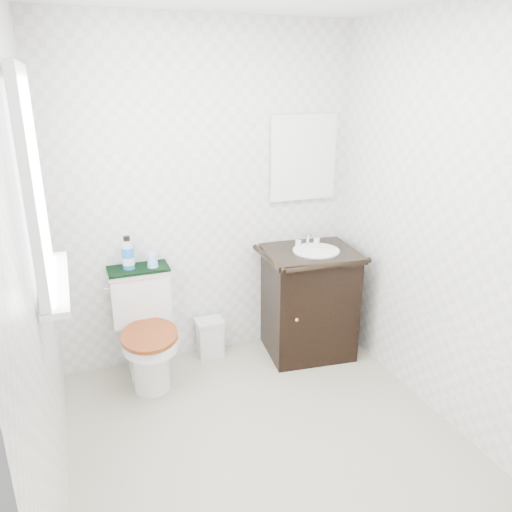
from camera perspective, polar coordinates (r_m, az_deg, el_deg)
floor at (r=3.07m, az=1.76°, el=-20.88°), size 2.40×2.40×0.00m
wall_back at (r=3.57m, az=-5.47°, el=6.59°), size 2.40×0.00×2.40m
wall_front at (r=1.54m, az=19.99°, el=-12.65°), size 2.40×0.00×2.40m
wall_left at (r=2.31m, az=-24.08°, el=-2.34°), size 0.00×2.40×2.40m
wall_right at (r=3.06m, az=21.46°, el=3.11°), size 0.00×2.40×2.40m
window at (r=2.45m, az=-24.29°, el=7.43°), size 0.02×0.70×0.90m
mirror at (r=3.75m, az=5.41°, el=11.10°), size 0.50×0.02×0.60m
toilet at (r=3.56m, az=-12.49°, el=-8.69°), size 0.42×0.64×0.77m
vanity at (r=3.79m, az=6.07°, el=-4.96°), size 0.71×0.63×0.92m
trash_bin at (r=3.84m, az=-5.29°, el=-9.22°), size 0.21×0.17×0.30m
towel at (r=3.49m, az=-13.32°, el=-1.43°), size 0.41×0.22×0.02m
mouthwash_bottle at (r=3.45m, az=-14.43°, el=0.24°), size 0.08×0.08×0.23m
cup at (r=3.46m, az=-11.74°, el=-0.49°), size 0.07×0.07×0.09m
soap_bar at (r=3.73m, az=4.92°, el=1.29°), size 0.07×0.05×0.02m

